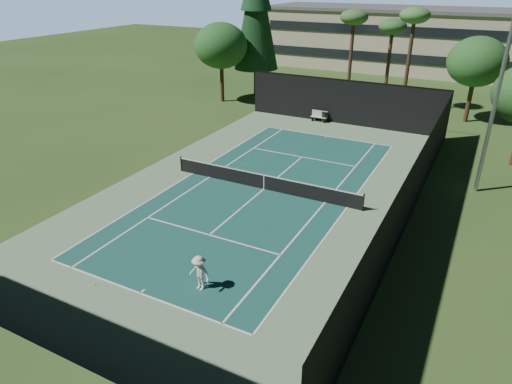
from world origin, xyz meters
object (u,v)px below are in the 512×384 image
tennis_net (264,181)px  tennis_ball_d (243,164)px  tennis_ball_a (95,285)px  tennis_ball_c (268,173)px  tennis_ball_b (269,182)px  player (199,273)px  park_bench (319,116)px  trash_bin (324,117)px

tennis_net → tennis_ball_d: tennis_net is taller
tennis_ball_a → tennis_ball_c: size_ratio=1.01×
tennis_ball_c → tennis_ball_d: size_ratio=1.05×
tennis_ball_b → tennis_ball_d: (-3.04, 1.95, -0.00)m
tennis_net → player: bearing=-78.5°
tennis_ball_c → park_bench: park_bench is taller
tennis_ball_b → tennis_ball_c: bearing=118.8°
tennis_net → tennis_ball_d: (-3.22, 3.04, -0.52)m
tennis_ball_b → park_bench: bearing=97.5°
tennis_ball_a → tennis_ball_b: tennis_ball_b is taller
tennis_net → tennis_ball_d: bearing=136.6°
tennis_ball_c → park_bench: (-1.22, 13.32, 0.51)m
player → trash_bin: size_ratio=1.77×
tennis_net → player: size_ratio=7.73×
tennis_net → player: (2.11, -10.40, 0.28)m
tennis_net → park_bench: size_ratio=8.60×
tennis_net → tennis_ball_b: tennis_net is taller
tennis_ball_b → tennis_ball_d: tennis_ball_b is taller
tennis_net → trash_bin: bearing=95.9°
park_bench → tennis_ball_c: bearing=-84.7°
tennis_net → park_bench: bearing=97.6°
tennis_ball_b → tennis_ball_c: 1.44m
tennis_net → tennis_ball_b: size_ratio=170.50×
tennis_ball_a → tennis_ball_d: bearing=93.9°
tennis_ball_b → park_bench: size_ratio=0.05×
player → tennis_ball_c: (-2.99, 12.75, -0.80)m
tennis_net → park_bench: (-2.10, 15.67, -0.01)m
tennis_ball_c → player: bearing=-76.8°
tennis_net → park_bench: 15.81m
tennis_ball_c → trash_bin: bearing=93.2°
tennis_ball_d → tennis_ball_c: bearing=-16.4°
tennis_net → tennis_ball_b: (-0.18, 1.09, -0.52)m
tennis_ball_c → tennis_ball_b: bearing=-61.2°
player → tennis_ball_a: size_ratio=23.35×
tennis_ball_d → park_bench: (1.12, 12.63, 0.51)m
tennis_ball_a → park_bench: (0.06, 28.03, 0.51)m
tennis_ball_b → tennis_net: bearing=-80.6°
tennis_net → tennis_ball_c: bearing=110.4°
tennis_ball_c → tennis_ball_d: 2.44m
player → trash_bin: bearing=105.1°
player → park_bench: player is taller
park_bench → player: bearing=-80.8°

